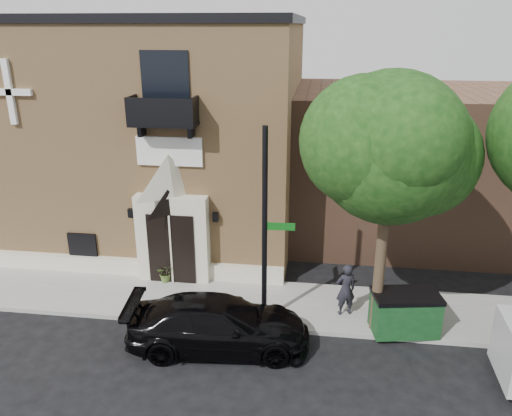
{
  "coord_description": "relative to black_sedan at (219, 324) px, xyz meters",
  "views": [
    {
      "loc": [
        4.12,
        -13.13,
        8.94
      ],
      "look_at": [
        2.11,
        2.0,
        3.33
      ],
      "focal_mm": 35.0,
      "sensor_mm": 36.0,
      "label": 1
    }
  ],
  "objects": [
    {
      "name": "street_sign",
      "position": [
        1.19,
        1.42,
        2.5
      ],
      "size": [
        0.99,
        0.99,
        6.19
      ],
      "rotation": [
        0.0,
        0.0,
        0.05
      ],
      "color": "black",
      "rests_on": "sidewalk"
    },
    {
      "name": "pedestrian_near",
      "position": [
        3.71,
        2.07,
        0.26
      ],
      "size": [
        0.74,
        0.6,
        1.75
      ],
      "primitive_type": "imported",
      "rotation": [
        0.0,
        0.0,
        3.47
      ],
      "color": "black",
      "rests_on": "sidewalk"
    },
    {
      "name": "neighbour_building",
      "position": [
        10.6,
        9.94,
        2.43
      ],
      "size": [
        18.0,
        8.0,
        6.4
      ],
      "primitive_type": "cube",
      "color": "brown",
      "rests_on": "ground"
    },
    {
      "name": "dumpster",
      "position": [
        5.46,
        1.31,
        0.04
      ],
      "size": [
        2.14,
        1.44,
        1.29
      ],
      "rotation": [
        0.0,
        0.0,
        0.17
      ],
      "color": "#0F3716",
      "rests_on": "sidewalk"
    },
    {
      "name": "fire_hydrant",
      "position": [
        5.42,
        1.36,
        -0.24
      ],
      "size": [
        0.44,
        0.35,
        0.76
      ],
      "color": "#B43012",
      "rests_on": "sidewalk"
    },
    {
      "name": "church",
      "position": [
        -4.38,
        8.89,
        3.87
      ],
      "size": [
        12.2,
        11.01,
        9.3
      ],
      "color": "tan",
      "rests_on": "ground"
    },
    {
      "name": "ground",
      "position": [
        -1.4,
        0.94,
        -0.77
      ],
      "size": [
        120.0,
        120.0,
        0.0
      ],
      "primitive_type": "plane",
      "color": "black",
      "rests_on": "ground"
    },
    {
      "name": "planter",
      "position": [
        -2.65,
        3.42,
        -0.28
      ],
      "size": [
        0.71,
        0.64,
        0.69
      ],
      "primitive_type": "imported",
      "rotation": [
        0.0,
        0.0,
        0.19
      ],
      "color": "#516C2E",
      "rests_on": "sidewalk"
    },
    {
      "name": "street_tree_left",
      "position": [
        4.63,
        1.29,
        5.1
      ],
      "size": [
        4.97,
        4.38,
        7.77
      ],
      "color": "#38281C",
      "rests_on": "sidewalk"
    },
    {
      "name": "sidewalk",
      "position": [
        -0.4,
        2.44,
        -0.69
      ],
      "size": [
        42.0,
        3.0,
        0.15
      ],
      "primitive_type": "cube",
      "color": "gray",
      "rests_on": "ground"
    },
    {
      "name": "black_sedan",
      "position": [
        0.0,
        0.0,
        0.0
      ],
      "size": [
        5.49,
        2.68,
        1.54
      ],
      "primitive_type": "imported",
      "rotation": [
        0.0,
        0.0,
        1.67
      ],
      "color": "black",
      "rests_on": "ground"
    }
  ]
}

